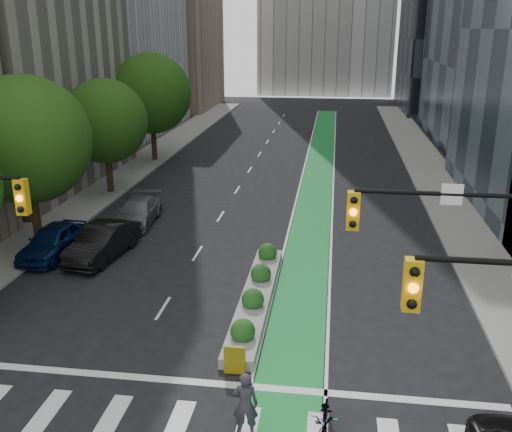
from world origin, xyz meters
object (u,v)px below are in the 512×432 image
(parked_car_left_near, at_px, (53,241))
(parked_car_left_far, at_px, (138,212))
(cyclist, at_px, (245,404))
(bicycle, at_px, (325,421))
(parked_car_left_mid, at_px, (102,242))
(median_planter, at_px, (256,294))

(parked_car_left_near, distance_m, parked_car_left_far, 5.95)
(cyclist, bearing_deg, parked_car_left_far, -67.25)
(bicycle, height_order, cyclist, cyclist)
(parked_car_left_near, bearing_deg, cyclist, -42.92)
(parked_car_left_near, xyz_separation_m, parked_car_left_mid, (2.50, 0.14, 0.02))
(bicycle, bearing_deg, parked_car_left_far, 126.77)
(median_planter, relative_size, bicycle, 4.93)
(median_planter, height_order, parked_car_left_near, parked_car_left_near)
(cyclist, xyz_separation_m, parked_car_left_mid, (-9.00, 11.85, -0.16))
(median_planter, xyz_separation_m, parked_car_left_near, (-10.70, 3.66, 0.43))
(bicycle, relative_size, parked_car_left_near, 0.44)
(median_planter, bearing_deg, bicycle, -69.14)
(parked_car_left_near, relative_size, parked_car_left_far, 0.96)
(parked_car_left_far, bearing_deg, parked_car_left_mid, -92.90)
(bicycle, distance_m, parked_car_left_mid, 16.18)
(bicycle, xyz_separation_m, parked_car_left_mid, (-11.20, 11.67, 0.28))
(parked_car_left_near, height_order, parked_car_left_far, parked_car_left_near)
(median_planter, xyz_separation_m, bicycle, (3.00, -7.87, 0.17))
(bicycle, distance_m, parked_car_left_near, 17.91)
(cyclist, relative_size, parked_car_left_far, 0.40)
(parked_car_left_far, bearing_deg, median_planter, -50.76)
(cyclist, relative_size, parked_car_left_near, 0.42)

